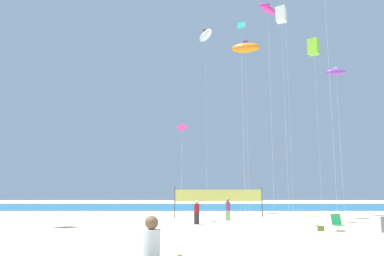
{
  "coord_description": "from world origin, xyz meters",
  "views": [
    {
      "loc": [
        -0.85,
        -18.31,
        2.21
      ],
      "look_at": [
        -0.92,
        10.31,
        6.82
      ],
      "focal_mm": 35.64,
      "sensor_mm": 36.0,
      "label": 1
    }
  ],
  "objects": [
    {
      "name": "ground_plane",
      "position": [
        0.0,
        0.0,
        0.0
      ],
      "size": [
        120.0,
        120.0,
        0.0
      ],
      "primitive_type": "plane",
      "color": "beige"
    },
    {
      "name": "ocean_band",
      "position": [
        0.0,
        31.58,
        0.0
      ],
      "size": [
        120.0,
        20.0,
        0.01
      ],
      "primitive_type": "cube",
      "color": "#1E6B99",
      "rests_on": "ground"
    },
    {
      "name": "mother_figure",
      "position": [
        -1.7,
        -10.16,
        0.89
      ],
      "size": [
        0.38,
        0.38,
        1.66
      ],
      "rotation": [
        0.0,
        0.0,
        -0.18
      ],
      "color": "#2D2D33",
      "rests_on": "ground"
    },
    {
      "name": "beachgoer_plum_shirt",
      "position": [
        1.72,
        9.57,
        0.83
      ],
      "size": [
        0.36,
        0.36,
        1.56
      ],
      "rotation": [
        0.0,
        0.0,
        3.59
      ],
      "color": "#99B28C",
      "rests_on": "ground"
    },
    {
      "name": "beachgoer_maroon_shirt",
      "position": [
        -0.55,
        6.6,
        0.81
      ],
      "size": [
        0.35,
        0.35,
        1.52
      ],
      "rotation": [
        0.0,
        0.0,
        1.43
      ],
      "color": "#2D2D33",
      "rests_on": "ground"
    },
    {
      "name": "folding_beach_chair",
      "position": [
        6.96,
        2.7,
        0.47
      ],
      "size": [
        0.52,
        0.65,
        0.89
      ],
      "rotation": [
        0.0,
        0.0,
        -0.36
      ],
      "color": "#1E8C4C",
      "rests_on": "ground"
    },
    {
      "name": "volleyball_net",
      "position": [
        1.3,
        12.25,
        1.63
      ],
      "size": [
        7.04,
        1.25,
        2.4
      ],
      "color": "#4C4C51",
      "rests_on": "ground"
    },
    {
      "name": "beach_handbag",
      "position": [
        6.04,
        2.63,
        0.13
      ],
      "size": [
        0.33,
        0.17,
        0.27
      ],
      "primitive_type": "cube",
      "color": "olive",
      "rests_on": "ground"
    },
    {
      "name": "kite_lime_box",
      "position": [
        10.21,
        14.66,
        14.98
      ],
      "size": [
        1.24,
        1.24,
        15.7
      ],
      "color": "silver",
      "rests_on": "ground"
    },
    {
      "name": "kite_magenta_inflatable",
      "position": [
        4.57,
        7.29,
        14.96
      ],
      "size": [
        1.57,
        1.17,
        15.43
      ],
      "color": "silver",
      "rests_on": "ground"
    },
    {
      "name": "kite_cyan_diamond",
      "position": [
        2.35,
        5.25,
        12.62
      ],
      "size": [
        0.79,
        0.79,
        13.07
      ],
      "color": "silver",
      "rests_on": "ground"
    },
    {
      "name": "kite_white_diamond",
      "position": [
        7.82,
        14.93,
        19.68
      ],
      "size": [
        0.73,
        0.74,
        20.52
      ],
      "color": "silver",
      "rests_on": "ground"
    },
    {
      "name": "kite_magenta_diamond",
      "position": [
        -1.56,
        8.54,
        6.56
      ],
      "size": [
        0.64,
        0.63,
        6.84
      ],
      "color": "silver",
      "rests_on": "ground"
    },
    {
      "name": "kite_white_box",
      "position": [
        6.53,
        11.25,
        16.45
      ],
      "size": [
        1.04,
        1.04,
        17.09
      ],
      "color": "silver",
      "rests_on": "ground"
    },
    {
      "name": "kite_violet_inflatable",
      "position": [
        9.47,
        8.01,
        10.5
      ],
      "size": [
        1.41,
        0.8,
        10.89
      ],
      "color": "silver",
      "rests_on": "ground"
    },
    {
      "name": "kite_white_inflatable",
      "position": [
        0.5,
        17.46,
        17.26
      ],
      "size": [
        1.73,
        2.44,
        17.89
      ],
      "color": "silver",
      "rests_on": "ground"
    },
    {
      "name": "kite_orange_inflatable",
      "position": [
        3.88,
        13.78,
        14.55
      ],
      "size": [
        2.65,
        1.45,
        15.24
      ],
      "color": "silver",
      "rests_on": "ground"
    }
  ]
}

